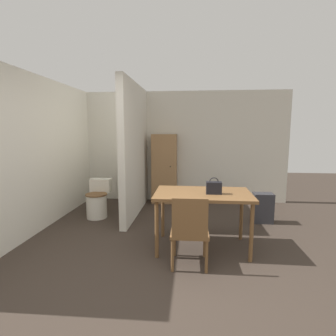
{
  "coord_description": "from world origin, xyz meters",
  "views": [
    {
      "loc": [
        0.42,
        -2.48,
        1.62
      ],
      "look_at": [
        0.03,
        1.62,
        1.03
      ],
      "focal_mm": 28.0,
      "sensor_mm": 36.0,
      "label": 1
    }
  ],
  "objects_px": {
    "wooden_cabinet": "(164,169)",
    "dining_table": "(203,198)",
    "handbag": "(214,188)",
    "toilet": "(98,201)",
    "space_heater": "(263,208)",
    "wooden_chair": "(190,229)"
  },
  "relations": [
    {
      "from": "wooden_cabinet",
      "to": "dining_table",
      "type": "bearing_deg",
      "value": -71.3
    },
    {
      "from": "dining_table",
      "to": "handbag",
      "type": "bearing_deg",
      "value": -24.41
    },
    {
      "from": "toilet",
      "to": "dining_table",
      "type": "bearing_deg",
      "value": -31.1
    },
    {
      "from": "space_heater",
      "to": "dining_table",
      "type": "bearing_deg",
      "value": -134.3
    },
    {
      "from": "toilet",
      "to": "wooden_cabinet",
      "type": "bearing_deg",
      "value": 44.46
    },
    {
      "from": "dining_table",
      "to": "handbag",
      "type": "xyz_separation_m",
      "value": [
        0.14,
        -0.06,
        0.16
      ]
    },
    {
      "from": "dining_table",
      "to": "wooden_cabinet",
      "type": "xyz_separation_m",
      "value": [
        -0.78,
        2.29,
        0.06
      ]
    },
    {
      "from": "toilet",
      "to": "handbag",
      "type": "xyz_separation_m",
      "value": [
        2.07,
        -1.23,
        0.57
      ]
    },
    {
      "from": "dining_table",
      "to": "toilet",
      "type": "height_order",
      "value": "dining_table"
    },
    {
      "from": "wooden_chair",
      "to": "toilet",
      "type": "relative_size",
      "value": 1.26
    },
    {
      "from": "handbag",
      "to": "wooden_cabinet",
      "type": "bearing_deg",
      "value": 111.25
    },
    {
      "from": "dining_table",
      "to": "wooden_chair",
      "type": "height_order",
      "value": "wooden_chair"
    },
    {
      "from": "handbag",
      "to": "space_heater",
      "type": "bearing_deg",
      "value": 51.1
    },
    {
      "from": "wooden_chair",
      "to": "wooden_cabinet",
      "type": "distance_m",
      "value": 2.92
    },
    {
      "from": "wooden_cabinet",
      "to": "handbag",
      "type": "bearing_deg",
      "value": -68.75
    },
    {
      "from": "dining_table",
      "to": "toilet",
      "type": "relative_size",
      "value": 1.86
    },
    {
      "from": "dining_table",
      "to": "handbag",
      "type": "height_order",
      "value": "handbag"
    },
    {
      "from": "wooden_chair",
      "to": "handbag",
      "type": "xyz_separation_m",
      "value": [
        0.31,
        0.48,
        0.4
      ]
    },
    {
      "from": "dining_table",
      "to": "toilet",
      "type": "bearing_deg",
      "value": 148.9
    },
    {
      "from": "wooden_chair",
      "to": "space_heater",
      "type": "height_order",
      "value": "wooden_chair"
    },
    {
      "from": "wooden_chair",
      "to": "space_heater",
      "type": "relative_size",
      "value": 1.67
    },
    {
      "from": "toilet",
      "to": "wooden_cabinet",
      "type": "distance_m",
      "value": 1.68
    }
  ]
}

